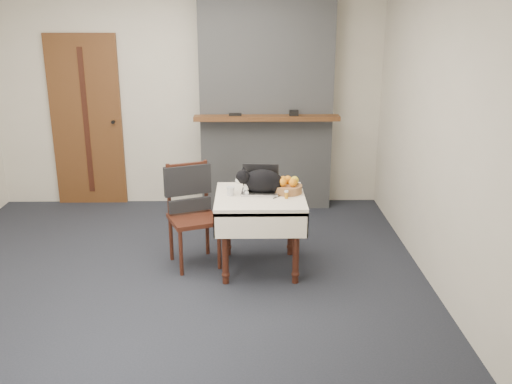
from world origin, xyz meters
The scene contains 12 objects.
ground centered at (0.00, 0.00, 0.00)m, with size 4.50×4.50×0.00m, color black.
room_shell centered at (0.00, 0.46, 1.76)m, with size 4.52×4.01×2.61m.
door centered at (-1.20, 1.97, 1.00)m, with size 0.82×0.10×2.00m.
chimney centered at (0.90, 1.85, 1.30)m, with size 1.62×0.48×2.60m.
side_table centered at (0.79, 0.08, 0.59)m, with size 0.78×0.78×0.70m.
laptop centered at (0.79, 0.19, 0.76)m, with size 0.34×0.30×0.24m.
cat centered at (0.82, 0.14, 0.81)m, with size 0.52×0.26×0.25m.
cream_jar centered at (0.53, 0.08, 0.74)m, with size 0.07×0.07×0.08m, color silver.
pill_bottle centered at (1.01, -0.02, 0.74)m, with size 0.03×0.03×0.07m.
fruit_basket centered at (1.04, 0.15, 0.76)m, with size 0.25×0.25×0.14m.
desk_clutter centered at (0.98, 0.11, 0.70)m, with size 0.13×0.02×0.01m, color black.
chair centered at (0.16, 0.26, 0.60)m, with size 0.54×0.53×0.93m.
Camera 1 is at (0.68, -4.66, 2.26)m, focal length 40.00 mm.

